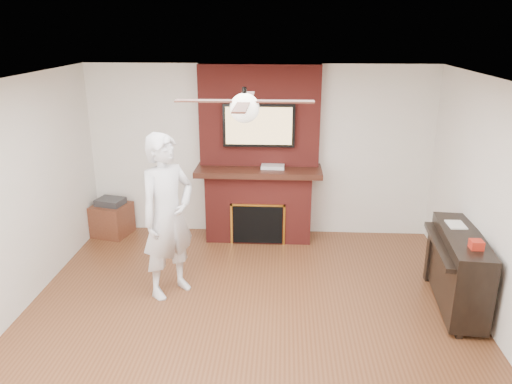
# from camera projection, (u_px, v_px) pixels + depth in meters

# --- Properties ---
(room_shell) EXTENTS (5.36, 5.86, 2.86)m
(room_shell) POSITION_uv_depth(u_px,v_px,m) (245.00, 222.00, 4.68)
(room_shell) COLOR #572F19
(room_shell) RESTS_ON ground
(fireplace) EXTENTS (1.78, 0.64, 2.50)m
(fireplace) POSITION_uv_depth(u_px,v_px,m) (259.00, 172.00, 7.17)
(fireplace) COLOR maroon
(fireplace) RESTS_ON ground
(tv) EXTENTS (1.00, 0.08, 0.60)m
(tv) POSITION_uv_depth(u_px,v_px,m) (259.00, 125.00, 6.91)
(tv) COLOR black
(tv) RESTS_ON fireplace
(ceiling_fan) EXTENTS (1.21, 1.21, 0.31)m
(ceiling_fan) POSITION_uv_depth(u_px,v_px,m) (244.00, 107.00, 4.33)
(ceiling_fan) COLOR black
(ceiling_fan) RESTS_ON room_shell
(person) EXTENTS (0.81, 0.84, 1.91)m
(person) POSITION_uv_depth(u_px,v_px,m) (168.00, 216.00, 5.62)
(person) COLOR silver
(person) RESTS_ON ground
(side_table) EXTENTS (0.60, 0.60, 0.57)m
(side_table) POSITION_uv_depth(u_px,v_px,m) (112.00, 218.00, 7.46)
(side_table) COLOR #522617
(side_table) RESTS_ON ground
(piano) EXTENTS (0.61, 1.36, 0.96)m
(piano) POSITION_uv_depth(u_px,v_px,m) (458.00, 268.00, 5.48)
(piano) COLOR black
(piano) RESTS_ON ground
(cable_box) EXTENTS (0.33, 0.20, 0.05)m
(cable_box) POSITION_uv_depth(u_px,v_px,m) (273.00, 167.00, 7.03)
(cable_box) COLOR silver
(cable_box) RESTS_ON fireplace
(candle_orange) EXTENTS (0.07, 0.07, 0.12)m
(candle_orange) POSITION_uv_depth(u_px,v_px,m) (249.00, 237.00, 7.30)
(candle_orange) COLOR red
(candle_orange) RESTS_ON ground
(candle_green) EXTENTS (0.07, 0.07, 0.08)m
(candle_green) POSITION_uv_depth(u_px,v_px,m) (255.00, 238.00, 7.31)
(candle_green) COLOR #3D8334
(candle_green) RESTS_ON ground
(candle_cream) EXTENTS (0.07, 0.07, 0.09)m
(candle_cream) POSITION_uv_depth(u_px,v_px,m) (261.00, 237.00, 7.32)
(candle_cream) COLOR beige
(candle_cream) RESTS_ON ground
(candle_blue) EXTENTS (0.06, 0.06, 0.09)m
(candle_blue) POSITION_uv_depth(u_px,v_px,m) (265.00, 237.00, 7.31)
(candle_blue) COLOR #3A5AAE
(candle_blue) RESTS_ON ground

